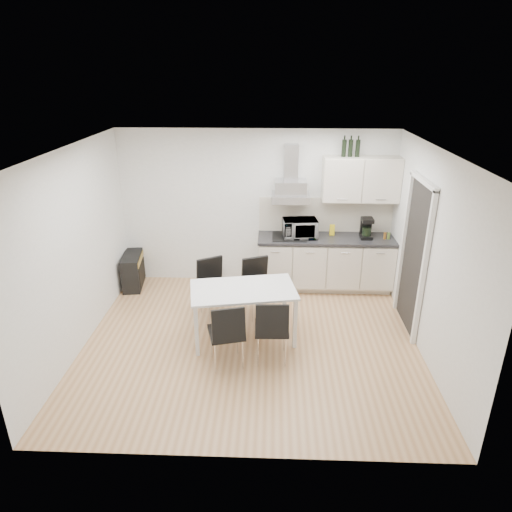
{
  "coord_description": "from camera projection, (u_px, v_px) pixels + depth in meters",
  "views": [
    {
      "loc": [
        0.28,
        -5.31,
        3.49
      ],
      "look_at": [
        0.05,
        0.42,
        1.1
      ],
      "focal_mm": 32.0,
      "sensor_mm": 36.0,
      "label": 1
    }
  ],
  "objects": [
    {
      "name": "guitar_amp",
      "position": [
        133.0,
        271.0,
        7.73
      ],
      "size": [
        0.38,
        0.72,
        0.57
      ],
      "rotation": [
        0.0,
        0.0,
        0.13
      ],
      "color": "black",
      "rests_on": "ground"
    },
    {
      "name": "wall_right",
      "position": [
        431.0,
        257.0,
        5.67
      ],
      "size": [
        0.1,
        4.0,
        2.6
      ],
      "primitive_type": "cube",
      "color": "white",
      "rests_on": "ground"
    },
    {
      "name": "floor_speaker",
      "position": [
        214.0,
        273.0,
        7.97
      ],
      "size": [
        0.19,
        0.17,
        0.3
      ],
      "primitive_type": "cube",
      "rotation": [
        0.0,
        0.0,
        0.02
      ],
      "color": "black",
      "rests_on": "ground"
    },
    {
      "name": "wall_back",
      "position": [
        256.0,
        209.0,
        7.59
      ],
      "size": [
        4.5,
        0.1,
        2.6
      ],
      "primitive_type": "cube",
      "color": "white",
      "rests_on": "ground"
    },
    {
      "name": "dining_table",
      "position": [
        243.0,
        294.0,
        6.11
      ],
      "size": [
        1.51,
        1.03,
        0.75
      ],
      "rotation": [
        0.0,
        0.0,
        0.18
      ],
      "color": "white",
      "rests_on": "ground"
    },
    {
      "name": "chair_near_left",
      "position": [
        226.0,
        333.0,
        5.63
      ],
      "size": [
        0.56,
        0.6,
        0.88
      ],
      "primitive_type": null,
      "rotation": [
        0.0,
        0.0,
        0.27
      ],
      "color": "black",
      "rests_on": "ground"
    },
    {
      "name": "wall_front",
      "position": [
        239.0,
        343.0,
        3.9
      ],
      "size": [
        4.5,
        0.1,
        2.6
      ],
      "primitive_type": "cube",
      "color": "white",
      "rests_on": "ground"
    },
    {
      "name": "chair_far_right",
      "position": [
        259.0,
        289.0,
        6.76
      ],
      "size": [
        0.6,
        0.63,
        0.88
      ],
      "primitive_type": null,
      "rotation": [
        0.0,
        0.0,
        3.53
      ],
      "color": "black",
      "rests_on": "ground"
    },
    {
      "name": "chair_far_left",
      "position": [
        215.0,
        289.0,
        6.75
      ],
      "size": [
        0.63,
        0.65,
        0.88
      ],
      "primitive_type": null,
      "rotation": [
        0.0,
        0.0,
        3.66
      ],
      "color": "black",
      "rests_on": "ground"
    },
    {
      "name": "ceiling",
      "position": [
        250.0,
        150.0,
        5.25
      ],
      "size": [
        4.5,
        4.5,
        0.0
      ],
      "primitive_type": "plane",
      "color": "white",
      "rests_on": "wall_back"
    },
    {
      "name": "ground",
      "position": [
        251.0,
        342.0,
        6.25
      ],
      "size": [
        4.5,
        4.5,
        0.0
      ],
      "primitive_type": "plane",
      "color": "tan",
      "rests_on": "ground"
    },
    {
      "name": "chair_near_right",
      "position": [
        272.0,
        329.0,
        5.73
      ],
      "size": [
        0.45,
        0.51,
        0.88
      ],
      "primitive_type": null,
      "rotation": [
        0.0,
        0.0,
        0.03
      ],
      "color": "black",
      "rests_on": "ground"
    },
    {
      "name": "kitchenette",
      "position": [
        328.0,
        241.0,
        7.49
      ],
      "size": [
        2.22,
        0.64,
        2.52
      ],
      "color": "beige",
      "rests_on": "ground"
    },
    {
      "name": "wall_left",
      "position": [
        75.0,
        252.0,
        5.83
      ],
      "size": [
        0.1,
        4.0,
        2.6
      ],
      "primitive_type": "cube",
      "color": "white",
      "rests_on": "ground"
    },
    {
      "name": "doorway",
      "position": [
        413.0,
        258.0,
        6.27
      ],
      "size": [
        0.08,
        1.04,
        2.1
      ],
      "primitive_type": "cube",
      "color": "white",
      "rests_on": "ground"
    }
  ]
}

